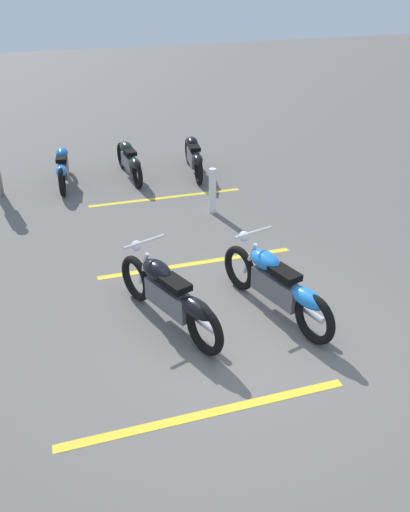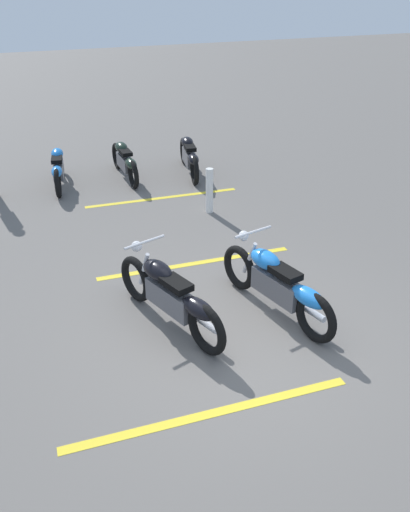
% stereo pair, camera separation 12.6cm
% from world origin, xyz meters
% --- Properties ---
extents(ground_plane, '(60.00, 60.00, 0.00)m').
position_xyz_m(ground_plane, '(0.00, 0.00, 0.00)').
color(ground_plane, '#66605B').
extents(motorcycle_bright_foreground, '(2.21, 0.75, 1.04)m').
position_xyz_m(motorcycle_bright_foreground, '(0.31, -0.72, 0.46)').
color(motorcycle_bright_foreground, black).
rests_on(motorcycle_bright_foreground, ground).
extents(motorcycle_dark_foreground, '(2.17, 0.85, 1.04)m').
position_xyz_m(motorcycle_dark_foreground, '(0.59, 0.69, 0.46)').
color(motorcycle_dark_foreground, black).
rests_on(motorcycle_dark_foreground, ground).
extents(motorcycle_row_far_left, '(2.10, 0.55, 0.80)m').
position_xyz_m(motorcycle_row_far_left, '(6.10, -1.71, 0.44)').
color(motorcycle_row_far_left, black).
rests_on(motorcycle_row_far_left, ground).
extents(motorcycle_row_left, '(2.05, 0.26, 0.77)m').
position_xyz_m(motorcycle_row_left, '(6.38, -0.27, 0.42)').
color(motorcycle_row_left, black).
rests_on(motorcycle_row_left, ground).
extents(motorcycle_row_center, '(2.01, 0.51, 0.77)m').
position_xyz_m(motorcycle_row_center, '(6.46, 1.18, 0.42)').
color(motorcycle_row_center, black).
rests_on(motorcycle_row_center, ground).
extents(bollard_post, '(0.14, 0.14, 0.88)m').
position_xyz_m(bollard_post, '(3.90, -1.26, 0.44)').
color(bollard_post, white).
rests_on(bollard_post, ground).
extents(parking_stripe_near, '(0.34, 3.20, 0.01)m').
position_xyz_m(parking_stripe_near, '(-1.09, 0.84, 0.00)').
color(parking_stripe_near, yellow).
rests_on(parking_stripe_near, ground).
extents(parking_stripe_mid, '(0.34, 3.20, 0.01)m').
position_xyz_m(parking_stripe_mid, '(2.06, -0.25, 0.00)').
color(parking_stripe_mid, yellow).
rests_on(parking_stripe_mid, ground).
extents(parking_stripe_far, '(0.34, 3.20, 0.01)m').
position_xyz_m(parking_stripe_far, '(4.95, -0.66, 0.00)').
color(parking_stripe_far, yellow).
rests_on(parking_stripe_far, ground).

